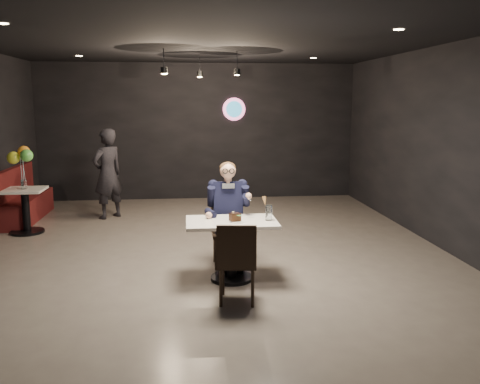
{
  "coord_description": "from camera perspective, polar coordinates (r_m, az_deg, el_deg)",
  "views": [
    {
      "loc": [
        -0.27,
        -6.88,
        2.18
      ],
      "look_at": [
        0.43,
        -0.3,
        0.99
      ],
      "focal_mm": 38.0,
      "sensor_mm": 36.0,
      "label": 1
    }
  ],
  "objects": [
    {
      "name": "side_table",
      "position": [
        9.18,
        -22.91,
        -1.87
      ],
      "size": [
        0.63,
        0.63,
        0.78
      ],
      "primitive_type": "cube",
      "color": "white",
      "rests_on": "floor"
    },
    {
      "name": "balloon_vase",
      "position": [
        9.1,
        -23.1,
        0.79
      ],
      "size": [
        0.1,
        0.1,
        0.15
      ],
      "primitive_type": "cylinder",
      "color": "silver",
      "rests_on": "side_table"
    },
    {
      "name": "passerby",
      "position": [
        9.79,
        -14.63,
        2.0
      ],
      "size": [
        0.72,
        0.71,
        1.68
      ],
      "primitive_type": "imported",
      "rotation": [
        0.0,
        0.0,
        3.89
      ],
      "color": "black",
      "rests_on": "floor"
    },
    {
      "name": "cake_slice",
      "position": [
        6.1,
        -0.57,
        -2.86
      ],
      "size": [
        0.15,
        0.13,
        0.09
      ],
      "primitive_type": "cube",
      "rotation": [
        0.0,
        0.0,
        0.35
      ],
      "color": "black",
      "rests_on": "dessert_plate"
    },
    {
      "name": "seated_man",
      "position": [
        6.72,
        -1.37,
        -2.39
      ],
      "size": [
        0.6,
        0.8,
        1.44
      ],
      "primitive_type": "cube",
      "color": "black",
      "rests_on": "floor"
    },
    {
      "name": "wafer_cone",
      "position": [
        6.14,
        2.79,
        -1.03
      ],
      "size": [
        0.07,
        0.07,
        0.12
      ],
      "primitive_type": "cone",
      "rotation": [
        0.0,
        0.0,
        0.26
      ],
      "color": "tan",
      "rests_on": "sundae_glass"
    },
    {
      "name": "wall_sign",
      "position": [
        11.4,
        -0.68,
        9.28
      ],
      "size": [
        0.5,
        0.06,
        0.5
      ],
      "primitive_type": null,
      "color": "pink",
      "rests_on": "floor"
    },
    {
      "name": "balloon_bunch",
      "position": [
        9.05,
        -23.26,
        3.17
      ],
      "size": [
        0.37,
        0.37,
        0.61
      ],
      "primitive_type": "cube",
      "color": "yellow",
      "rests_on": "balloon_vase"
    },
    {
      "name": "pendant_lights",
      "position": [
        8.91,
        -4.44,
        14.66
      ],
      "size": [
        1.4,
        1.2,
        0.36
      ],
      "primitive_type": "cube",
      "color": "black",
      "rests_on": "floor"
    },
    {
      "name": "booth_bench",
      "position": [
        10.19,
        -22.96,
        -0.19
      ],
      "size": [
        0.49,
        1.96,
        0.98
      ],
      "primitive_type": "cube",
      "color": "#480F10",
      "rests_on": "floor"
    },
    {
      "name": "mint_leaf",
      "position": [
        6.03,
        -0.09,
        -2.65
      ],
      "size": [
        0.06,
        0.04,
        0.01
      ],
      "primitive_type": "ellipsoid",
      "color": "#2E8C3F",
      "rests_on": "cake_slice"
    },
    {
      "name": "chair_far",
      "position": [
        6.78,
        -1.36,
        -4.53
      ],
      "size": [
        0.42,
        0.46,
        0.92
      ],
      "primitive_type": "cube",
      "color": "black",
      "rests_on": "floor"
    },
    {
      "name": "chair_near",
      "position": [
        5.59,
        -0.31,
        -7.74
      ],
      "size": [
        0.48,
        0.51,
        0.92
      ],
      "primitive_type": "cube",
      "rotation": [
        0.0,
        0.0,
        -0.14
      ],
      "color": "black",
      "rests_on": "floor"
    },
    {
      "name": "floor",
      "position": [
        7.23,
        -3.65,
        -7.41
      ],
      "size": [
        9.0,
        9.0,
        0.0
      ],
      "primitive_type": "plane",
      "color": "slate",
      "rests_on": "ground"
    },
    {
      "name": "main_table",
      "position": [
        6.27,
        -0.94,
        -6.55
      ],
      "size": [
        1.1,
        0.7,
        0.75
      ],
      "primitive_type": "cube",
      "color": "white",
      "rests_on": "floor"
    },
    {
      "name": "sundae_glass",
      "position": [
        6.18,
        3.25,
        -2.35
      ],
      "size": [
        0.08,
        0.08,
        0.18
      ],
      "primitive_type": "cylinder",
      "color": "silver",
      "rests_on": "main_table"
    },
    {
      "name": "dessert_plate",
      "position": [
        6.1,
        -0.26,
        -3.33
      ],
      "size": [
        0.19,
        0.19,
        0.01
      ],
      "primitive_type": "cylinder",
      "color": "white",
      "rests_on": "main_table"
    }
  ]
}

